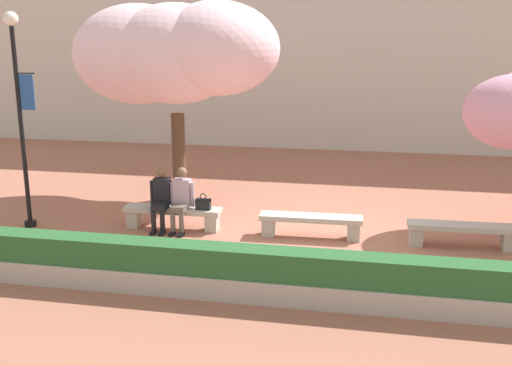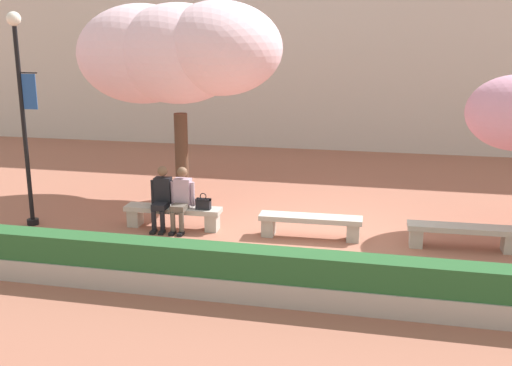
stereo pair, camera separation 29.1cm
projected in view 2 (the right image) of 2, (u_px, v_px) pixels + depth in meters
The scene contains 11 objects.
ground_plane at pixel (310, 238), 11.78m from camera, with size 100.00×100.00×0.00m, color #9E604C.
building_facade at pixel (354, 34), 21.42m from camera, with size 28.00×4.00×7.76m, color beige.
stone_bench_west_end at pixel (173, 213), 12.31m from camera, with size 2.02×0.48×0.45m.
stone_bench_near_west at pixel (310, 223), 11.71m from camera, with size 2.02×0.48×0.45m.
stone_bench_center at pixel (463, 233), 11.10m from camera, with size 2.02×0.48×0.45m.
person_seated_left at pixel (162, 195), 12.21m from camera, with size 0.51×0.70×1.29m.
person_seated_right at pixel (182, 196), 12.12m from camera, with size 0.51×0.68×1.29m.
handbag at pixel (203, 203), 12.09m from camera, with size 0.30×0.15×0.34m.
cherry_tree_main at pixel (179, 53), 13.89m from camera, with size 4.95×3.05×4.64m.
lamp_post_with_banner at pixel (22, 101), 11.96m from camera, with size 0.54×0.28×4.32m.
planter_hedge_foreground at pixel (284, 278), 8.89m from camera, with size 12.27×0.50×0.80m.
Camera 2 is at (1.42, -11.12, 3.92)m, focal length 42.00 mm.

